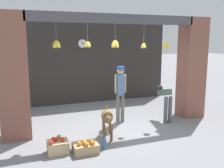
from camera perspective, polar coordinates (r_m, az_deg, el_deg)
ground_plane at (r=7.01m, az=1.37°, el=-10.08°), size 60.00×60.00×0.00m
shop_back_wall at (r=9.61m, az=-5.72°, el=4.82°), size 6.52×0.12×3.08m
shop_pillar_left at (r=6.45m, az=-21.67°, el=1.53°), size 0.70×0.60×3.08m
shop_pillar_right at (r=8.22m, az=17.73°, el=3.49°), size 0.70×0.60×3.08m
storefront_awning at (r=6.70m, az=1.07°, el=14.28°), size 4.62×0.32×0.92m
dog at (r=6.20m, az=-1.09°, el=-7.71°), size 0.49×1.03×0.76m
shopkeeper at (r=7.26m, az=1.93°, el=-1.32°), size 0.34×0.28×1.66m
worker_stooping at (r=7.63m, az=12.04°, el=-3.32°), size 0.31×0.79×1.02m
fruit_crate_oranges at (r=5.60m, az=-6.05°, el=-14.23°), size 0.53×0.41×0.30m
fruit_crate_apples at (r=5.67m, az=-12.29°, el=-13.71°), size 0.44×0.38×0.36m
water_bottle at (r=5.72m, az=-1.92°, el=-13.41°), size 0.08×0.08×0.30m
wall_clock at (r=9.45m, az=-6.79°, el=9.17°), size 0.33×0.03×0.33m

